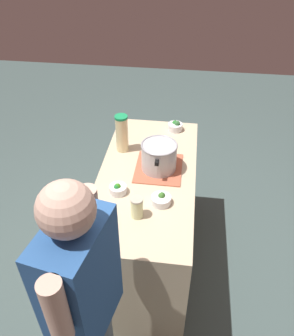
% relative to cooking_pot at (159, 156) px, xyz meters
% --- Properties ---
extents(ground_plane, '(8.00, 8.00, 0.00)m').
position_rel_cooking_pot_xyz_m(ground_plane, '(0.07, -0.07, -1.02)').
color(ground_plane, '#415452').
extents(counter_slab, '(1.37, 0.64, 0.91)m').
position_rel_cooking_pot_xyz_m(counter_slab, '(0.07, -0.07, -0.56)').
color(counter_slab, '#C8B592').
rests_on(counter_slab, ground_plane).
extents(dish_cloth, '(0.35, 0.31, 0.01)m').
position_rel_cooking_pot_xyz_m(dish_cloth, '(0.00, -0.00, -0.10)').
color(dish_cloth, '#B65C41').
rests_on(dish_cloth, counter_slab).
extents(cooking_pot, '(0.31, 0.24, 0.19)m').
position_rel_cooking_pot_xyz_m(cooking_pot, '(0.00, 0.00, 0.00)').
color(cooking_pot, '#B7B7BC').
rests_on(cooking_pot, dish_cloth).
extents(lemonade_pitcher, '(0.09, 0.09, 0.28)m').
position_rel_cooking_pot_xyz_m(lemonade_pitcher, '(-0.18, -0.28, 0.03)').
color(lemonade_pitcher, beige).
rests_on(lemonade_pitcher, counter_slab).
extents(mason_jar, '(0.07, 0.07, 0.13)m').
position_rel_cooking_pot_xyz_m(mason_jar, '(0.45, -0.08, -0.04)').
color(mason_jar, beige).
rests_on(mason_jar, counter_slab).
extents(broccoli_bowl_front, '(0.11, 0.11, 0.07)m').
position_rel_cooking_pot_xyz_m(broccoli_bowl_front, '(0.27, -0.22, -0.08)').
color(broccoli_bowl_front, silver).
rests_on(broccoli_bowl_front, counter_slab).
extents(broccoli_bowl_center, '(0.12, 0.12, 0.07)m').
position_rel_cooking_pot_xyz_m(broccoli_bowl_center, '(0.33, 0.05, -0.08)').
color(broccoli_bowl_center, silver).
rests_on(broccoli_bowl_center, counter_slab).
extents(broccoli_bowl_back, '(0.11, 0.11, 0.08)m').
position_rel_cooking_pot_xyz_m(broccoli_bowl_back, '(-0.50, 0.08, -0.07)').
color(broccoli_bowl_back, silver).
rests_on(broccoli_bowl_back, counter_slab).
extents(person_cook, '(0.50, 0.26, 1.66)m').
position_rel_cooking_pot_xyz_m(person_cook, '(1.07, -0.20, -0.10)').
color(person_cook, slate).
rests_on(person_cook, ground_plane).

